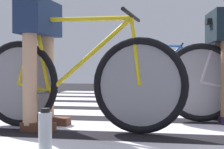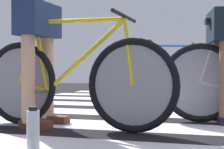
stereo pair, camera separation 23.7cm
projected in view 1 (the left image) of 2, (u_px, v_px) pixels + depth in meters
name	position (u px, v px, depth m)	size (l,w,h in m)	color
ground	(200.00, 119.00, 3.06)	(18.00, 14.00, 0.02)	black
crosswalk_markings	(198.00, 115.00, 3.21)	(5.43, 6.51, 0.00)	silver
bicycle_1_of_4	(75.00, 81.00, 2.43)	(1.73, 0.52, 0.93)	black
cyclist_1_of_4	(39.00, 46.00, 2.51)	(0.35, 0.43, 1.03)	tan
cyclist_2_of_4	(223.00, 50.00, 2.79)	(0.35, 0.43, 1.00)	brown
bicycle_4_of_4	(154.00, 75.00, 5.14)	(1.74, 0.52, 0.93)	black
cyclist_4_of_4	(135.00, 61.00, 5.18)	(0.31, 0.41, 0.96)	beige
water_bottle	(45.00, 132.00, 1.77)	(0.08, 0.08, 0.26)	white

